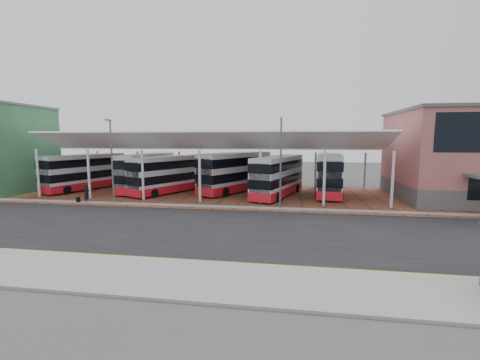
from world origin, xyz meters
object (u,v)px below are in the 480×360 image
Objects in this scene: bus_0 at (85,172)px; bus_4 at (278,176)px; pedestrian at (87,193)px; bus_2 at (170,175)px; bus_3 at (236,172)px; bus_1 at (147,172)px; bus_5 at (329,174)px.

bus_0 reaches higher than bus_4.
pedestrian is (5.28, -7.52, -1.23)m from bus_0.
bus_2 is 7.76m from bus_3.
bus_5 is at bearing 4.21° from bus_1.
bus_4 is (12.55, -0.32, 0.05)m from bus_2.
bus_1 reaches higher than bus_0.
bus_0 reaches higher than pedestrian.
bus_0 is 0.97× the size of bus_3.
bus_1 reaches higher than pedestrian.
bus_3 is at bearing 173.79° from bus_4.
bus_1 is 3.71m from bus_2.
bus_4 is (5.04, -2.22, -0.14)m from bus_3.
bus_5 is (29.39, 1.29, 0.08)m from bus_0.
bus_5 is 6.04× the size of pedestrian.
bus_0 is at bearing -171.32° from bus_1.
bus_4 is at bearing 4.07° from bus_3.
bus_2 is 9.17m from pedestrian.
bus_0 is at bearing 32.05° from pedestrian.
bus_0 is 1.05× the size of bus_2.
bus_1 is 8.75m from pedestrian.
bus_2 is at bearing -168.04° from bus_5.
bus_0 is 18.73m from bus_3.
bus_3 is (10.96, 0.53, 0.10)m from bus_1.
bus_0 is 23.74m from bus_4.
bus_5 reaches higher than bus_0.
bus_0 reaches higher than bus_2.
pedestrian is at bearing -104.07° from bus_2.
bus_0 is 0.99× the size of bus_1.
bus_1 is at bearing -172.60° from bus_5.
bus_4 is at bearing 15.83° from bus_0.
bus_4 is at bearing 24.82° from bus_2.
bus_5 is at bearing 27.79° from bus_3.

